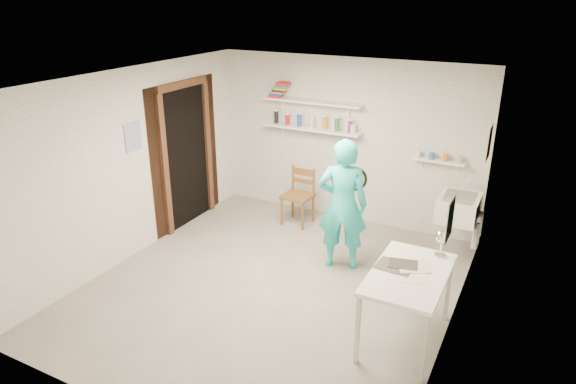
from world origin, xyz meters
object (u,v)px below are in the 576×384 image
at_px(wooden_chair, 298,196).
at_px(desk_lamp, 442,237).
at_px(belfast_sink, 459,208).
at_px(work_table, 406,307).
at_px(man, 343,205).
at_px(wall_clock, 355,179).

bearing_deg(wooden_chair, desk_lamp, -30.24).
height_order(belfast_sink, wooden_chair, wooden_chair).
height_order(work_table, desk_lamp, desk_lamp).
height_order(man, work_table, man).
bearing_deg(wall_clock, belfast_sink, 12.54).
bearing_deg(wooden_chair, work_table, -39.84).
height_order(man, wall_clock, man).
bearing_deg(desk_lamp, wooden_chair, 147.15).
relative_size(belfast_sink, work_table, 0.53).
bearing_deg(wooden_chair, wall_clock, -28.57).
bearing_deg(wall_clock, desk_lamp, -51.76).
relative_size(belfast_sink, man, 0.36).
xyz_separation_m(man, work_table, (1.11, -1.09, -0.45)).
xyz_separation_m(wall_clock, work_table, (1.05, -1.30, -0.73)).
distance_m(man, wall_clock, 0.35).
xyz_separation_m(belfast_sink, wall_clock, (-1.16, -0.67, 0.41)).
distance_m(belfast_sink, man, 1.51).
distance_m(belfast_sink, wooden_chair, 2.28).
distance_m(wooden_chair, desk_lamp, 2.84).
bearing_deg(work_table, man, 135.61).
relative_size(wall_clock, wooden_chair, 0.34).
distance_m(work_table, desk_lamp, 0.78).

